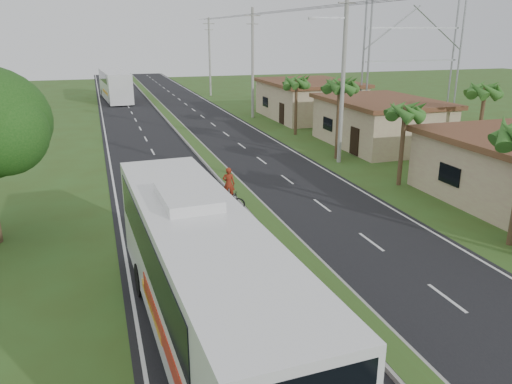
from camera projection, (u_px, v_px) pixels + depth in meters
name	position (u px, v px, depth m)	size (l,w,h in m)	color
ground	(355.00, 316.00, 15.95)	(180.00, 180.00, 0.00)	#384F1D
road_asphalt	(213.00, 164.00, 34.08)	(14.00, 160.00, 0.02)	black
median_strip	(213.00, 163.00, 34.05)	(1.20, 160.00, 0.18)	gray
lane_edge_left	(112.00, 173.00, 32.13)	(0.12, 160.00, 0.01)	silver
lane_edge_right	(304.00, 157.00, 36.03)	(0.12, 160.00, 0.01)	silver
shop_mid	(380.00, 122.00, 39.40)	(7.60, 10.60, 3.67)	tan
shop_far	(309.00, 99.00, 52.06)	(8.60, 11.60, 3.82)	tan
palm_verge_b	(405.00, 111.00, 28.23)	(2.40, 2.40, 5.05)	#473321
palm_verge_c	(340.00, 86.00, 34.16)	(2.40, 2.40, 5.85)	#473321
palm_verge_d	(297.00, 82.00, 42.64)	(2.40, 2.40, 5.25)	#473321
palm_behind_shop	(485.00, 91.00, 33.13)	(2.40, 2.40, 5.65)	#473321
utility_pole_b	(343.00, 70.00, 32.81)	(3.20, 0.28, 12.00)	gray
utility_pole_c	(253.00, 62.00, 51.13)	(1.60, 0.28, 11.00)	gray
utility_pole_d	(210.00, 56.00, 69.33)	(1.60, 0.28, 10.50)	gray
billboard_lattice	(413.00, 52.00, 47.45)	(10.18, 1.18, 12.07)	gray
coach_bus_main	(200.00, 270.00, 13.85)	(3.35, 13.32, 4.27)	silver
coach_bus_far	(115.00, 84.00, 65.22)	(3.68, 13.15, 3.78)	silver
motorcyclist	(229.00, 195.00, 25.15)	(1.70, 1.05, 2.24)	black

